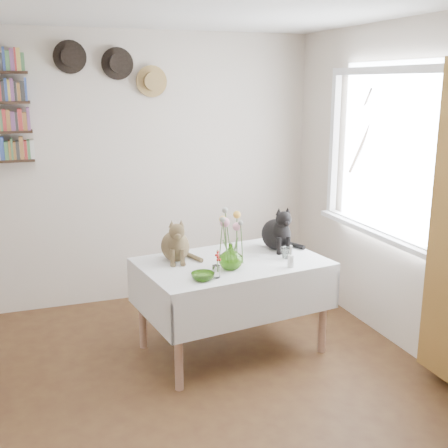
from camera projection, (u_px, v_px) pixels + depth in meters
name	position (u px, v px, depth m)	size (l,w,h in m)	color
room	(164.00, 231.00, 3.07)	(4.08, 4.58, 2.58)	brown
window	(383.00, 167.00, 4.41)	(0.12, 1.52, 1.32)	white
dining_table	(232.00, 283.00, 4.28)	(1.47, 1.06, 0.73)	white
tabby_cat	(175.00, 238.00, 4.21)	(0.23, 0.30, 0.35)	olive
black_cat	(276.00, 226.00, 4.51)	(0.25, 0.32, 0.37)	black
flower_vase	(231.00, 256.00, 4.04)	(0.18, 0.18, 0.19)	#6FB234
green_bowl	(203.00, 276.00, 3.83)	(0.16, 0.16, 0.05)	#6FB234
drinking_glass	(286.00, 253.00, 4.29)	(0.09, 0.09, 0.09)	white
candlestick	(291.00, 260.00, 4.08)	(0.05, 0.05, 0.17)	white
berry_jar	(216.00, 264.00, 3.85)	(0.06, 0.06, 0.22)	white
porcelain_figurine	(283.00, 245.00, 4.49)	(0.05, 0.05, 0.10)	white
flower_bouquet	(230.00, 223.00, 3.98)	(0.17, 0.13, 0.39)	#4C7233
wall_hats	(114.00, 67.00, 4.88)	(0.98, 0.09, 0.48)	black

